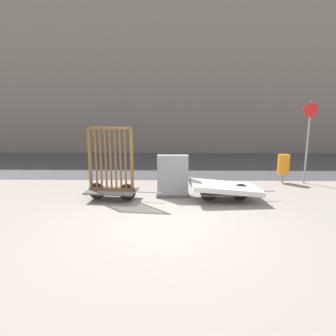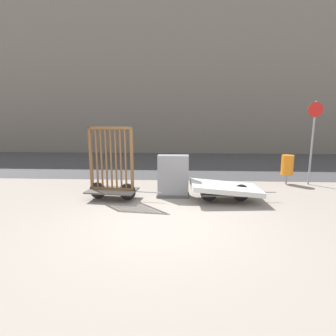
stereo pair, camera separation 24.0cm
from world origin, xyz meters
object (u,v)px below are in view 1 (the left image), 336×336
Objects in this scene: utility_cabinet at (173,178)px; trash_bin at (283,164)px; bike_cart_with_bedframe at (111,177)px; sign_post at (308,133)px; bike_cart_with_mattress at (225,188)px.

utility_cabinet is 1.19× the size of trash_bin.
sign_post is (6.13, 2.04, 1.06)m from bike_cart_with_bedframe.
bike_cart_with_bedframe reaches higher than trash_bin.
trash_bin is at bearing 179.52° from sign_post.
sign_post is at bearing -0.48° from trash_bin.
sign_post is at bearing 24.77° from bike_cart_with_bedframe.
sign_post is at bearing 30.56° from bike_cart_with_mattress.
bike_cart_with_mattress is 0.83× the size of sign_post.
trash_bin is at bearing 24.23° from utility_cabinet.
sign_post reaches higher than bike_cart_with_bedframe.
utility_cabinet is at bearing -155.77° from trash_bin.
sign_post reaches higher than utility_cabinet.
trash_bin is (3.76, 1.69, 0.10)m from utility_cabinet.
utility_cabinet reaches higher than trash_bin.
bike_cart_with_bedframe is 2.06× the size of trash_bin.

